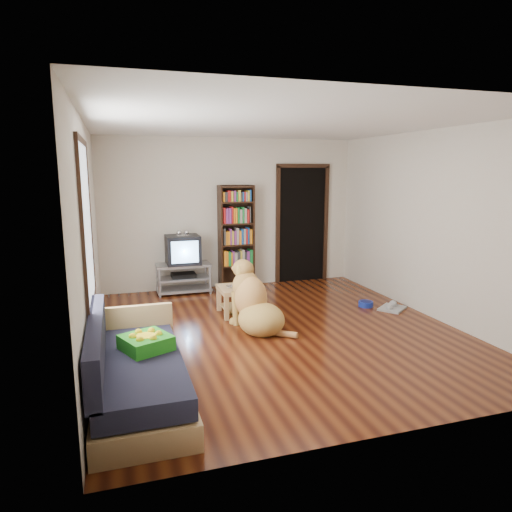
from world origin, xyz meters
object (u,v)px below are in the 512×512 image
object	(u,v)px
sofa	(134,375)
dog	(254,304)
dog_bowl	(366,304)
bookshelf	(236,231)
green_cushion	(146,343)
laptop	(239,286)
tv_stand	(184,277)
grey_rag	(392,308)
crt_tv	(183,249)
coffee_table	(238,295)

from	to	relation	value
sofa	dog	distance (m)	2.18
dog_bowl	bookshelf	distance (m)	2.54
green_cushion	laptop	xyz separation A→B (m)	(1.43, 2.02, -0.07)
dog	bookshelf	bearing A→B (deg)	80.99
green_cushion	tv_stand	xyz separation A→B (m)	(0.85, 3.46, -0.22)
grey_rag	crt_tv	bearing A→B (deg)	145.96
dog	dog_bowl	bearing A→B (deg)	13.86
bookshelf	coffee_table	bearing A→B (deg)	-103.81
dog_bowl	tv_stand	size ratio (longest dim) A/B	0.24
green_cushion	coffee_table	distance (m)	2.51
dog_bowl	sofa	distance (m)	4.04
dog	sofa	bearing A→B (deg)	-136.11
tv_stand	dog	size ratio (longest dim) A/B	0.87
green_cushion	crt_tv	xyz separation A→B (m)	(0.85, 3.48, 0.26)
tv_stand	crt_tv	distance (m)	0.47
green_cushion	dog_bowl	distance (m)	3.87
laptop	dog	distance (m)	0.68
dog_bowl	coffee_table	world-z (taller)	coffee_table
coffee_table	crt_tv	bearing A→B (deg)	112.12
tv_stand	crt_tv	xyz separation A→B (m)	(0.00, 0.02, 0.47)
dog_bowl	laptop	bearing A→B (deg)	174.05
laptop	dog	bearing A→B (deg)	-96.92
dog_bowl	bookshelf	xyz separation A→B (m)	(-1.58, 1.73, 0.96)
tv_stand	coffee_table	distance (m)	1.52
sofa	coffee_table	size ratio (longest dim) A/B	3.27
grey_rag	tv_stand	xyz separation A→B (m)	(-2.83, 1.89, 0.25)
bookshelf	dog_bowl	bearing A→B (deg)	-47.65
tv_stand	dog	distance (m)	2.20
sofa	bookshelf	bearing A→B (deg)	62.68
bookshelf	sofa	xyz separation A→B (m)	(-1.92, -3.72, -0.74)
crt_tv	laptop	bearing A→B (deg)	-68.30
bookshelf	laptop	bearing A→B (deg)	-103.55
tv_stand	grey_rag	bearing A→B (deg)	-33.74
grey_rag	coffee_table	distance (m)	2.32
sofa	dog	bearing A→B (deg)	43.89
green_cushion	grey_rag	xyz separation A→B (m)	(3.68, 1.57, -0.47)
crt_tv	dog	bearing A→B (deg)	-74.35
laptop	crt_tv	size ratio (longest dim) A/B	0.56
crt_tv	coffee_table	world-z (taller)	crt_tv
tv_stand	dog	bearing A→B (deg)	-74.20
tv_stand	sofa	xyz separation A→B (m)	(-0.97, -3.63, -0.01)
grey_rag	dog	bearing A→B (deg)	-174.20
tv_stand	dog	xyz separation A→B (m)	(0.60, -2.12, 0.07)
dog_bowl	sofa	xyz separation A→B (m)	(-3.51, -1.99, 0.22)
grey_rag	dog	world-z (taller)	dog
crt_tv	dog	xyz separation A→B (m)	(0.60, -2.14, -0.40)
crt_tv	bookshelf	bearing A→B (deg)	4.32
green_cushion	dog	world-z (taller)	dog
green_cushion	laptop	distance (m)	2.48
sofa	laptop	bearing A→B (deg)	54.66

